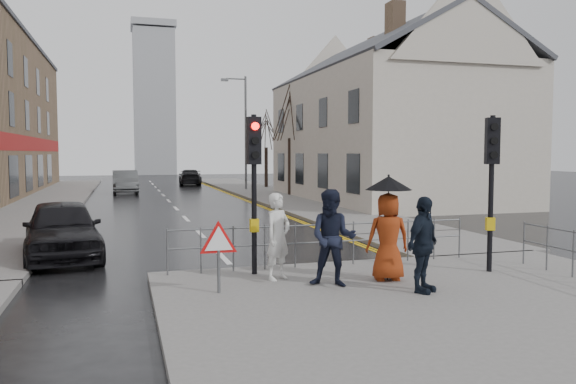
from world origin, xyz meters
TOP-DOWN VIEW (x-y plane):
  - ground at (0.00, 0.00)m, footprint 120.00×120.00m
  - near_pavement at (3.00, -3.50)m, footprint 10.00×9.00m
  - left_pavement at (-6.50, 23.00)m, footprint 4.00×44.00m
  - right_pavement at (6.50, 25.00)m, footprint 4.00×40.00m
  - pavement_bridge_right at (6.50, 3.00)m, footprint 4.00×4.20m
  - building_right_cream at (12.00, 18.00)m, footprint 9.00×16.40m
  - church_tower at (1.50, 62.00)m, footprint 5.00×5.00m
  - traffic_signal_near_left at (0.20, 0.20)m, footprint 0.28×0.27m
  - traffic_signal_near_right at (5.20, -1.00)m, footprint 0.34×0.33m
  - guard_railing_front at (1.95, 0.60)m, footprint 7.14×0.04m
  - warning_sign at (-0.80, -1.21)m, footprint 0.80×0.07m
  - street_lamp at (5.82, 28.00)m, footprint 1.83×0.25m
  - tree_near at (7.50, 22.00)m, footprint 2.40×2.40m
  - tree_far at (8.00, 30.00)m, footprint 2.40×2.40m
  - pedestrian_a at (0.55, -0.46)m, footprint 0.78×0.72m
  - pedestrian_b at (1.41, -1.31)m, footprint 1.15×1.07m
  - pedestrian_with_umbrella at (2.67, -1.15)m, footprint 0.96×0.96m
  - pedestrian_d at (2.85, -2.23)m, footprint 1.11×0.96m
  - car_parked at (-4.00, 4.00)m, footprint 2.38×4.71m
  - car_mid at (-2.33, 28.01)m, footprint 1.72×4.72m
  - car_far at (2.97, 36.47)m, footprint 2.23×4.69m

SIDE VIEW (x-z plane):
  - ground at x=0.00m, z-range 0.00..0.00m
  - near_pavement at x=3.00m, z-range 0.00..0.14m
  - left_pavement at x=-6.50m, z-range 0.00..0.14m
  - right_pavement at x=6.50m, z-range 0.00..0.14m
  - pavement_bridge_right at x=6.50m, z-range 0.00..0.14m
  - car_far at x=2.97m, z-range 0.00..1.32m
  - car_parked at x=-4.00m, z-range 0.00..1.54m
  - car_mid at x=-2.33m, z-range 0.00..1.54m
  - guard_railing_front at x=1.95m, z-range 0.36..1.36m
  - pedestrian_a at x=0.55m, z-range 0.14..1.92m
  - pedestrian_d at x=2.85m, z-range 0.14..1.93m
  - warning_sign at x=-0.80m, z-range 0.37..1.72m
  - pedestrian_b at x=1.41m, z-range 0.14..2.03m
  - pedestrian_with_umbrella at x=2.67m, z-range 0.22..2.34m
  - traffic_signal_near_left at x=0.20m, z-range 0.76..4.16m
  - traffic_signal_near_right at x=5.20m, z-range 0.76..4.16m
  - tree_far at x=8.00m, z-range 1.60..7.24m
  - street_lamp at x=5.82m, z-range 0.71..8.71m
  - building_right_cream at x=12.00m, z-range -0.27..9.83m
  - tree_near at x=7.50m, z-range 1.85..8.43m
  - church_tower at x=1.50m, z-range 0.00..18.00m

